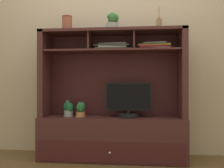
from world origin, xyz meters
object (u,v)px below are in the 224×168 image
at_px(media_console, 112,121).
at_px(diffuser_bottle, 159,24).
at_px(potted_orchid, 81,109).
at_px(magazine_stack_centre, 113,47).
at_px(potted_fern, 69,109).
at_px(potted_succulent, 113,22).
at_px(tv_monitor, 129,102).
at_px(magazine_stack_left, 154,47).
at_px(ceramic_vase, 67,24).

distance_m(media_console, diffuser_bottle, 1.16).
distance_m(potted_orchid, magazine_stack_centre, 0.76).
xyz_separation_m(potted_fern, potted_succulent, (0.48, 0.02, 0.94)).
bearing_deg(potted_fern, tv_monitor, -1.96).
distance_m(potted_orchid, diffuser_bottle, 1.24).
distance_m(magazine_stack_left, potted_succulent, 0.53).
distance_m(tv_monitor, potted_succulent, 0.88).
distance_m(potted_fern, ceramic_vase, 0.94).
xyz_separation_m(magazine_stack_left, potted_succulent, (-0.45, -0.04, 0.27)).
bearing_deg(tv_monitor, magazine_stack_left, 17.21).
distance_m(media_console, magazine_stack_centre, 0.80).
relative_size(potted_fern, potted_succulent, 0.92).
relative_size(tv_monitor, potted_succulent, 2.47).
bearing_deg(diffuser_bottle, magazine_stack_left, 149.59).
relative_size(media_console, diffuser_bottle, 6.10).
relative_size(magazine_stack_left, potted_succulent, 1.87).
distance_m(potted_orchid, ceramic_vase, 0.96).
distance_m(potted_fern, potted_succulent, 1.06).
height_order(magazine_stack_left, magazine_stack_centre, same).
relative_size(magazine_stack_centre, ceramic_vase, 2.18).
relative_size(potted_orchid, ceramic_vase, 0.89).
bearing_deg(media_console, potted_fern, -177.09).
bearing_deg(media_console, ceramic_vase, 178.65).
bearing_deg(potted_succulent, ceramic_vase, 178.10).
bearing_deg(diffuser_bottle, tv_monitor, -169.98).
height_order(tv_monitor, magazine_stack_left, magazine_stack_left).
bearing_deg(potted_succulent, magazine_stack_left, 5.57).
bearing_deg(magazine_stack_centre, media_console, 175.65).
xyz_separation_m(tv_monitor, potted_orchid, (-0.52, 0.01, -0.08)).
distance_m(tv_monitor, diffuser_bottle, 0.90).
bearing_deg(ceramic_vase, potted_fern, -52.79).
distance_m(diffuser_bottle, potted_succulent, 0.50).
bearing_deg(ceramic_vase, diffuser_bottle, -0.07).
xyz_separation_m(tv_monitor, ceramic_vase, (-0.69, 0.06, 0.86)).
height_order(magazine_stack_left, diffuser_bottle, diffuser_bottle).
distance_m(tv_monitor, ceramic_vase, 1.11).
xyz_separation_m(potted_orchid, potted_fern, (-0.14, 0.02, -0.00)).
bearing_deg(diffuser_bottle, potted_succulent, -178.20).
relative_size(tv_monitor, magazine_stack_centre, 1.22).
distance_m(magazine_stack_left, magazine_stack_centre, 0.45).
bearing_deg(media_console, potted_succulent, -39.53).
xyz_separation_m(potted_orchid, ceramic_vase, (-0.17, 0.05, 0.94)).
height_order(media_console, potted_fern, media_console).
relative_size(potted_orchid, diffuser_bottle, 0.63).
xyz_separation_m(potted_fern, diffuser_bottle, (0.98, 0.03, 0.91)).
height_order(potted_fern, magazine_stack_centre, magazine_stack_centre).
xyz_separation_m(potted_fern, magazine_stack_centre, (0.48, 0.02, 0.68)).
bearing_deg(magazine_stack_centre, potted_fern, -177.18).
distance_m(media_console, magazine_stack_left, 0.92).
height_order(potted_fern, ceramic_vase, ceramic_vase).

